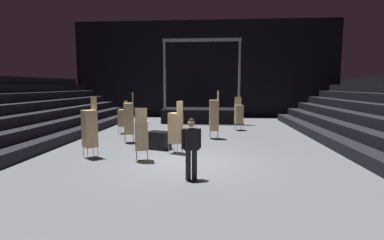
{
  "coord_description": "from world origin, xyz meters",
  "views": [
    {
      "loc": [
        0.96,
        -9.98,
        2.64
      ],
      "look_at": [
        0.12,
        0.52,
        1.4
      ],
      "focal_mm": 27.54,
      "sensor_mm": 36.0,
      "label": 1
    }
  ],
  "objects_px": {
    "man_with_tie": "(191,145)",
    "chair_stack_mid_centre": "(214,115)",
    "chair_stack_mid_right": "(129,118)",
    "chair_stack_rear_left": "(176,127)",
    "stage_riser": "(202,114)",
    "chair_stack_front_right": "(142,135)",
    "equipment_road_case": "(159,140)",
    "chair_stack_mid_left": "(123,117)",
    "chair_stack_rear_right": "(239,114)",
    "chair_stack_front_left": "(90,128)"
  },
  "relations": [
    {
      "from": "chair_stack_front_left",
      "to": "chair_stack_mid_left",
      "type": "height_order",
      "value": "chair_stack_front_left"
    },
    {
      "from": "chair_stack_front_left",
      "to": "chair_stack_front_right",
      "type": "relative_size",
      "value": 1.18
    },
    {
      "from": "chair_stack_mid_centre",
      "to": "equipment_road_case",
      "type": "height_order",
      "value": "chair_stack_mid_centre"
    },
    {
      "from": "stage_riser",
      "to": "chair_stack_mid_centre",
      "type": "relative_size",
      "value": 2.42
    },
    {
      "from": "stage_riser",
      "to": "chair_stack_rear_left",
      "type": "xyz_separation_m",
      "value": [
        -0.57,
        -10.03,
        0.41
      ]
    },
    {
      "from": "chair_stack_front_right",
      "to": "chair_stack_rear_left",
      "type": "distance_m",
      "value": 1.65
    },
    {
      "from": "chair_stack_mid_left",
      "to": "chair_stack_rear_right",
      "type": "height_order",
      "value": "chair_stack_rear_right"
    },
    {
      "from": "chair_stack_rear_right",
      "to": "chair_stack_mid_right",
      "type": "bearing_deg",
      "value": 23.81
    },
    {
      "from": "man_with_tie",
      "to": "equipment_road_case",
      "type": "relative_size",
      "value": 1.93
    },
    {
      "from": "man_with_tie",
      "to": "chair_stack_mid_left",
      "type": "bearing_deg",
      "value": -78.73
    },
    {
      "from": "chair_stack_front_right",
      "to": "chair_stack_mid_left",
      "type": "bearing_deg",
      "value": 101.65
    },
    {
      "from": "equipment_road_case",
      "to": "chair_stack_mid_centre",
      "type": "bearing_deg",
      "value": 48.8
    },
    {
      "from": "stage_riser",
      "to": "chair_stack_mid_left",
      "type": "xyz_separation_m",
      "value": [
        -4.1,
        -5.53,
        0.29
      ]
    },
    {
      "from": "chair_stack_rear_right",
      "to": "chair_stack_rear_left",
      "type": "bearing_deg",
      "value": 50.24
    },
    {
      "from": "man_with_tie",
      "to": "chair_stack_mid_centre",
      "type": "height_order",
      "value": "chair_stack_mid_centre"
    },
    {
      "from": "stage_riser",
      "to": "chair_stack_rear_right",
      "type": "distance_m",
      "value": 4.47
    },
    {
      "from": "chair_stack_mid_left",
      "to": "chair_stack_rear_left",
      "type": "relative_size",
      "value": 0.88
    },
    {
      "from": "chair_stack_rear_left",
      "to": "chair_stack_front_left",
      "type": "bearing_deg",
      "value": 130.42
    },
    {
      "from": "man_with_tie",
      "to": "chair_stack_rear_left",
      "type": "bearing_deg",
      "value": -93.26
    },
    {
      "from": "chair_stack_front_right",
      "to": "chair_stack_mid_left",
      "type": "distance_m",
      "value": 6.31
    },
    {
      "from": "chair_stack_front_right",
      "to": "chair_stack_rear_left",
      "type": "xyz_separation_m",
      "value": [
        1.02,
        1.29,
        0.08
      ]
    },
    {
      "from": "stage_riser",
      "to": "chair_stack_mid_left",
      "type": "distance_m",
      "value": 6.89
    },
    {
      "from": "chair_stack_front_right",
      "to": "man_with_tie",
      "type": "bearing_deg",
      "value": -57.31
    },
    {
      "from": "stage_riser",
      "to": "equipment_road_case",
      "type": "distance_m",
      "value": 9.42
    },
    {
      "from": "chair_stack_mid_right",
      "to": "chair_stack_rear_left",
      "type": "distance_m",
      "value": 3.14
    },
    {
      "from": "man_with_tie",
      "to": "equipment_road_case",
      "type": "xyz_separation_m",
      "value": [
        -1.68,
        3.93,
        -0.62
      ]
    },
    {
      "from": "chair_stack_rear_left",
      "to": "chair_stack_rear_right",
      "type": "relative_size",
      "value": 1.04
    },
    {
      "from": "chair_stack_mid_centre",
      "to": "chair_stack_rear_left",
      "type": "bearing_deg",
      "value": 150.22
    },
    {
      "from": "stage_riser",
      "to": "chair_stack_mid_centre",
      "type": "height_order",
      "value": "stage_riser"
    },
    {
      "from": "man_with_tie",
      "to": "chair_stack_front_right",
      "type": "height_order",
      "value": "chair_stack_front_right"
    },
    {
      "from": "stage_riser",
      "to": "chair_stack_mid_right",
      "type": "relative_size",
      "value": 2.51
    },
    {
      "from": "chair_stack_mid_right",
      "to": "man_with_tie",
      "type": "bearing_deg",
      "value": -161.85
    },
    {
      "from": "stage_riser",
      "to": "chair_stack_front_right",
      "type": "bearing_deg",
      "value": -98.02
    },
    {
      "from": "stage_riser",
      "to": "chair_stack_front_left",
      "type": "bearing_deg",
      "value": -108.06
    },
    {
      "from": "equipment_road_case",
      "to": "man_with_tie",
      "type": "bearing_deg",
      "value": -66.79
    },
    {
      "from": "chair_stack_mid_centre",
      "to": "chair_stack_rear_left",
      "type": "height_order",
      "value": "chair_stack_mid_centre"
    },
    {
      "from": "man_with_tie",
      "to": "equipment_road_case",
      "type": "bearing_deg",
      "value": -85.26
    },
    {
      "from": "stage_riser",
      "to": "chair_stack_mid_right",
      "type": "distance_m",
      "value": 8.62
    },
    {
      "from": "stage_riser",
      "to": "chair_stack_rear_left",
      "type": "height_order",
      "value": "stage_riser"
    },
    {
      "from": "chair_stack_front_left",
      "to": "chair_stack_mid_centre",
      "type": "relative_size",
      "value": 0.93
    },
    {
      "from": "stage_riser",
      "to": "chair_stack_front_right",
      "type": "relative_size",
      "value": 3.07
    },
    {
      "from": "chair_stack_front_left",
      "to": "chair_stack_mid_right",
      "type": "bearing_deg",
      "value": -57.64
    },
    {
      "from": "chair_stack_mid_right",
      "to": "chair_stack_mid_centre",
      "type": "distance_m",
      "value": 4.14
    },
    {
      "from": "chair_stack_mid_centre",
      "to": "chair_stack_rear_right",
      "type": "xyz_separation_m",
      "value": [
        1.44,
        2.92,
        -0.21
      ]
    },
    {
      "from": "chair_stack_front_left",
      "to": "chair_stack_front_right",
      "type": "xyz_separation_m",
      "value": [
        1.99,
        -0.31,
        -0.17
      ]
    },
    {
      "from": "chair_stack_front_left",
      "to": "chair_stack_mid_centre",
      "type": "bearing_deg",
      "value": -92.86
    },
    {
      "from": "stage_riser",
      "to": "chair_stack_mid_centre",
      "type": "xyz_separation_m",
      "value": [
        0.9,
        -6.71,
        0.58
      ]
    },
    {
      "from": "man_with_tie",
      "to": "chair_stack_mid_right",
      "type": "relative_size",
      "value": 0.76
    },
    {
      "from": "chair_stack_mid_right",
      "to": "chair_stack_mid_centre",
      "type": "height_order",
      "value": "chair_stack_mid_centre"
    },
    {
      "from": "chair_stack_front_right",
      "to": "chair_stack_mid_left",
      "type": "relative_size",
      "value": 1.05
    }
  ]
}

